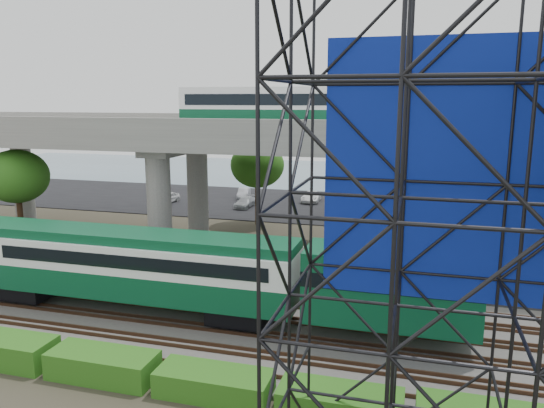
% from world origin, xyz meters
% --- Properties ---
extents(ground, '(140.00, 140.00, 0.00)m').
position_xyz_m(ground, '(0.00, 0.00, 0.00)').
color(ground, '#474233').
rests_on(ground, ground).
extents(ballast_bed, '(90.00, 12.00, 0.20)m').
position_xyz_m(ballast_bed, '(0.00, 2.00, 0.10)').
color(ballast_bed, slate).
rests_on(ballast_bed, ground).
extents(service_road, '(90.00, 5.00, 0.08)m').
position_xyz_m(service_road, '(0.00, 10.50, 0.04)').
color(service_road, black).
rests_on(service_road, ground).
extents(parking_lot, '(90.00, 18.00, 0.08)m').
position_xyz_m(parking_lot, '(0.00, 34.00, 0.04)').
color(parking_lot, black).
rests_on(parking_lot, ground).
extents(harbor_water, '(140.00, 40.00, 0.03)m').
position_xyz_m(harbor_water, '(0.00, 56.00, 0.01)').
color(harbor_water, '#466374').
rests_on(harbor_water, ground).
extents(rail_tracks, '(90.00, 9.52, 0.16)m').
position_xyz_m(rail_tracks, '(0.00, 2.00, 0.28)').
color(rail_tracks, '#472D1E').
rests_on(rail_tracks, ballast_bed).
extents(commuter_train, '(29.30, 3.06, 4.30)m').
position_xyz_m(commuter_train, '(-4.51, 2.00, 2.88)').
color(commuter_train, black).
rests_on(commuter_train, rail_tracks).
extents(overpass, '(80.00, 12.00, 12.40)m').
position_xyz_m(overpass, '(-0.24, 16.00, 8.21)').
color(overpass, '#9E9B93').
rests_on(overpass, ground).
extents(scaffold_tower, '(9.36, 6.36, 15.00)m').
position_xyz_m(scaffold_tower, '(9.46, -7.98, 7.47)').
color(scaffold_tower, black).
rests_on(scaffold_tower, ground).
extents(hedge_strip, '(34.60, 1.80, 1.20)m').
position_xyz_m(hedge_strip, '(1.01, -4.30, 0.56)').
color(hedge_strip, '#2A6316').
rests_on(hedge_strip, ground).
extents(trees, '(40.94, 16.94, 7.69)m').
position_xyz_m(trees, '(-4.67, 16.17, 5.57)').
color(trees, '#382314').
rests_on(trees, ground).
extents(suv, '(6.07, 4.42, 1.53)m').
position_xyz_m(suv, '(-21.35, 10.58, 0.85)').
color(suv, black).
rests_on(suv, service_road).
extents(parked_cars, '(39.72, 9.51, 1.31)m').
position_xyz_m(parked_cars, '(1.99, 33.78, 0.68)').
color(parked_cars, silver).
rests_on(parked_cars, parking_lot).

